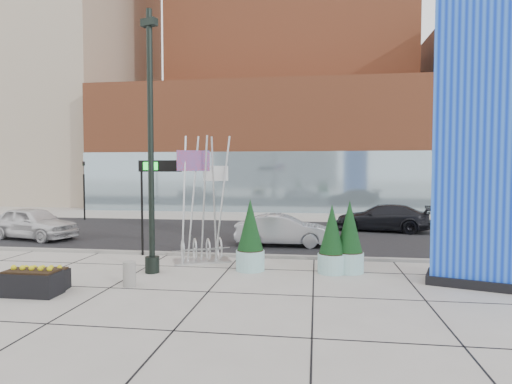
# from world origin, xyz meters

# --- Properties ---
(ground) EXTENTS (160.00, 160.00, 0.00)m
(ground) POSITION_xyz_m (0.00, 0.00, 0.00)
(ground) COLOR #9E9991
(ground) RESTS_ON ground
(street_asphalt) EXTENTS (80.00, 12.00, 0.02)m
(street_asphalt) POSITION_xyz_m (0.00, 10.00, 0.01)
(street_asphalt) COLOR black
(street_asphalt) RESTS_ON ground
(curb_edge) EXTENTS (80.00, 0.30, 0.12)m
(curb_edge) POSITION_xyz_m (0.00, 4.00, 0.06)
(curb_edge) COLOR gray
(curb_edge) RESTS_ON ground
(tower_podium) EXTENTS (34.00, 10.00, 11.00)m
(tower_podium) POSITION_xyz_m (1.00, 27.00, 5.50)
(tower_podium) COLOR #AB5431
(tower_podium) RESTS_ON ground
(tower_glass_front) EXTENTS (34.00, 0.60, 5.00)m
(tower_glass_front) POSITION_xyz_m (1.00, 22.20, 2.50)
(tower_glass_front) COLOR #8CA5B2
(tower_glass_front) RESTS_ON ground
(building_beige_left) EXTENTS (18.00, 20.00, 34.00)m
(building_beige_left) POSITION_xyz_m (-26.00, 34.00, 17.00)
(building_beige_left) COLOR tan
(building_beige_left) RESTS_ON ground
(blue_pylon) EXTENTS (3.25, 2.18, 9.95)m
(blue_pylon) POSITION_xyz_m (9.00, 0.82, 4.81)
(blue_pylon) COLOR #0D33D1
(blue_pylon) RESTS_ON ground
(lamp_post) EXTENTS (0.60, 0.49, 8.83)m
(lamp_post) POSITION_xyz_m (-1.46, 0.99, 3.62)
(lamp_post) COLOR black
(lamp_post) RESTS_ON ground
(public_art_sculpture) EXTENTS (2.37, 1.83, 4.82)m
(public_art_sculpture) POSITION_xyz_m (-0.25, 2.97, 1.26)
(public_art_sculpture) COLOR silver
(public_art_sculpture) RESTS_ON ground
(concrete_bollard) EXTENTS (0.38, 0.38, 0.75)m
(concrete_bollard) POSITION_xyz_m (-1.50, -0.73, 0.37)
(concrete_bollard) COLOR gray
(concrete_bollard) RESTS_ON ground
(overhead_street_sign) EXTENTS (1.84, 0.35, 3.89)m
(overhead_street_sign) POSITION_xyz_m (-2.34, 3.80, 3.34)
(overhead_street_sign) COLOR black
(overhead_street_sign) RESTS_ON ground
(round_planter_east) EXTENTS (0.94, 0.94, 2.36)m
(round_planter_east) POSITION_xyz_m (4.60, 1.80, 1.12)
(round_planter_east) COLOR #99CDCE
(round_planter_east) RESTS_ON ground
(round_planter_mid) EXTENTS (0.99, 0.99, 2.47)m
(round_planter_mid) POSITION_xyz_m (5.20, 1.98, 1.17)
(round_planter_mid) COLOR #99CDCE
(round_planter_mid) RESTS_ON ground
(round_planter_west) EXTENTS (1.00, 1.00, 2.51)m
(round_planter_west) POSITION_xyz_m (1.80, 1.80, 1.19)
(round_planter_west) COLOR #99CDCE
(round_planter_west) RESTS_ON ground
(box_planter_north) EXTENTS (1.54, 0.77, 0.84)m
(box_planter_north) POSITION_xyz_m (-3.80, -2.00, 0.39)
(box_planter_north) COLOR black
(box_planter_north) RESTS_ON ground
(box_planter_south) EXTENTS (1.44, 0.88, 0.74)m
(box_planter_south) POSITION_xyz_m (-3.80, -1.50, 0.34)
(box_planter_south) COLOR black
(box_planter_south) RESTS_ON ground
(car_white_west) EXTENTS (5.06, 2.99, 1.62)m
(car_white_west) POSITION_xyz_m (-10.11, 6.87, 0.81)
(car_white_west) COLOR silver
(car_white_west) RESTS_ON ground
(car_silver_mid) EXTENTS (4.38, 1.64, 1.43)m
(car_silver_mid) POSITION_xyz_m (2.55, 6.76, 0.72)
(car_silver_mid) COLOR #ADAEB5
(car_silver_mid) RESTS_ON ground
(car_dark_east) EXTENTS (5.58, 3.18, 1.52)m
(car_dark_east) POSITION_xyz_m (7.81, 12.24, 0.76)
(car_dark_east) COLOR black
(car_dark_east) RESTS_ON ground
(traffic_signal) EXTENTS (0.15, 0.18, 4.10)m
(traffic_signal) POSITION_xyz_m (-12.00, 15.00, 2.30)
(traffic_signal) COLOR black
(traffic_signal) RESTS_ON ground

